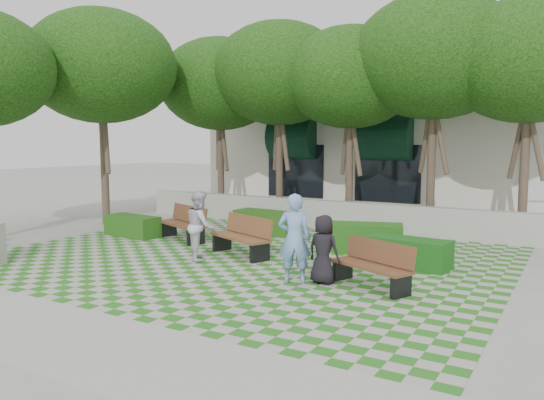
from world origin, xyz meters
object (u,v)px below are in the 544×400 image
Objects in this scene: hedge_midright at (361,238)px; bench_mid at (242,237)px; hedge_midleft at (266,222)px; person_dark at (323,249)px; bench_west at (184,224)px; hedge_east at (408,252)px; person_white at (200,225)px; person_blue at (294,238)px; hedge_west at (132,226)px; bench_east at (373,265)px.

bench_mid is at bearing -139.57° from hedge_midright.
hedge_midright is 3.66m from hedge_midleft.
bench_west is at bearing -16.59° from person_dark.
person_dark is (-1.03, -2.29, 0.37)m from hedge_east.
person_white is at bearing -2.31° from person_dark.
hedge_midright is at bearing 34.24° from bench_west.
bench_mid and bench_west have the same top height.
person_blue is at bearing -90.44° from hedge_midright.
person_dark is (0.50, -3.34, 0.33)m from hedge_midright.
bench_west is at bearing -176.75° from bench_mid.
bench_mid reaches higher than hedge_east.
person_blue reaches higher than person_dark.
hedge_west is 7.03m from person_blue.
person_dark is at bearing -3.48° from bench_mid.
hedge_west is 1.08× the size of person_white.
person_blue is at bearing 30.56° from person_dark.
person_blue is 1.09× the size of person_white.
hedge_east is at bearing -108.55° from person_dark.
bench_mid is at bearing -7.58° from hedge_west.
bench_mid is (-3.79, 1.13, 0.04)m from bench_east.
bench_west is 2.68m from person_white.
person_white is (-2.95, 0.73, -0.07)m from person_blue.
bench_mid is 3.26m from hedge_midleft.
hedge_east is at bearing 2.54° from hedge_west.
hedge_midleft is 1.11× the size of person_blue.
bench_west reaches higher than hedge_east.
person_blue is at bearing -18.03° from hedge_west.
bench_mid is 1.06× the size of hedge_east.
bench_east reaches higher than hedge_west.
hedge_midright is 4.15m from person_white.
hedge_midright is 1.25× the size of person_white.
bench_east is at bearing -134.61° from person_white.
bench_mid is at bearing -172.71° from bench_east.
hedge_east is 8.23m from hedge_west.
hedge_midleft is (1.46, 2.15, -0.12)m from bench_west.
hedge_west is at bearing -177.46° from hedge_east.
hedge_west is at bearing -165.66° from bench_mid.
hedge_east is (0.08, 2.08, -0.11)m from bench_east.
hedge_east is (3.87, 0.94, -0.15)m from bench_mid.
person_white is at bearing -159.57° from bench_east.
bench_west is (-6.42, 2.02, 0.04)m from bench_east.
bench_east is 3.95m from bench_mid.
person_blue reaches higher than bench_west.
person_white reaches higher than hedge_midleft.
person_blue is 0.61m from person_dark.
bench_east is 1.01m from person_dark.
bench_east is 6.48m from hedge_midleft.
bench_west is 5.09m from hedge_midright.
person_dark is at bearing -114.21° from hedge_east.
hedge_midright is at bearing 11.94° from hedge_west.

